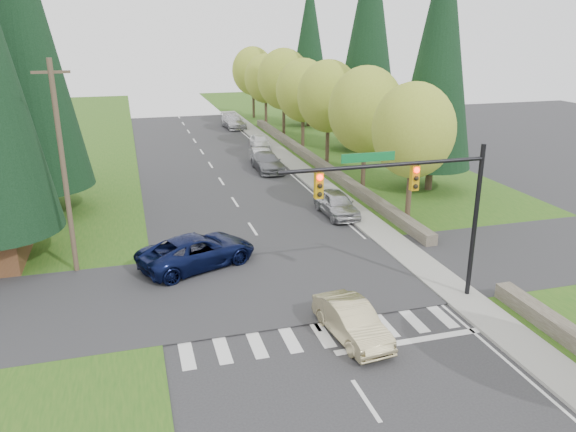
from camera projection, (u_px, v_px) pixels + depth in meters
name	position (u px, v px, depth m)	size (l,w,h in m)	color
ground	(354.00, 382.00, 18.75)	(120.00, 120.00, 0.00)	#28282B
grass_east	(416.00, 191.00, 40.33)	(14.00, 110.00, 0.06)	#265216
grass_west	(24.00, 224.00, 33.55)	(14.00, 110.00, 0.06)	#265216
cross_street	(288.00, 282.00, 26.03)	(120.00, 8.00, 0.10)	#28282B
sidewalk_east	(326.00, 189.00, 40.55)	(1.80, 80.00, 0.13)	gray
curb_east	(315.00, 190.00, 40.33)	(0.20, 80.00, 0.13)	gray
stone_wall_north	(314.00, 160.00, 48.18)	(0.70, 40.00, 0.70)	#4C4438
traffic_signal	(417.00, 193.00, 22.38)	(8.70, 0.37, 6.80)	black
utility_pole	(63.00, 168.00, 25.53)	(1.60, 0.24, 10.00)	#473828
decid_tree_0	(413.00, 131.00, 32.09)	(4.80, 4.80, 8.37)	#38281C
decid_tree_1	(366.00, 110.00, 38.42)	(5.20, 5.20, 8.80)	#38281C
decid_tree_2	(328.00, 96.00, 44.69)	(5.00, 5.00, 8.82)	#38281C
decid_tree_3	(303.00, 90.00, 51.17)	(5.00, 5.00, 8.55)	#38281C
decid_tree_4	(284.00, 79.00, 57.44)	(5.40, 5.40, 9.18)	#38281C
decid_tree_5	(266.00, 79.00, 63.92)	(4.80, 4.80, 8.30)	#38281C
decid_tree_6	(253.00, 71.00, 70.21)	(5.20, 5.20, 8.86)	#38281C
conifer_w_c	(18.00, 26.00, 31.99)	(6.46, 6.46, 20.80)	#38281C
conifer_w_e	(3.00, 41.00, 37.25)	(5.78, 5.78, 18.80)	#38281C
conifer_e_a	(440.00, 49.00, 37.44)	(5.44, 5.44, 17.80)	#38281C
conifer_e_b	(369.00, 31.00, 50.12)	(6.12, 6.12, 19.80)	#38281C
conifer_e_c	(309.00, 44.00, 63.08)	(5.10, 5.10, 16.80)	#38281C
sedan_champagne	(352.00, 321.00, 21.24)	(1.46, 4.19, 1.38)	#CDBD88
suv_navy	(197.00, 251.00, 27.52)	(2.69, 5.84, 1.62)	#0B1238
parked_car_a	(337.00, 204.00, 34.99)	(1.80, 4.47, 1.52)	#AAABAF
parked_car_b	(267.00, 162.00, 45.79)	(2.03, 4.99, 1.45)	slate
parked_car_c	(261.00, 157.00, 47.79)	(1.45, 4.16, 1.37)	#B1B2B7
parked_car_d	(260.00, 142.00, 53.93)	(1.62, 4.03, 1.37)	white
parked_car_e	(233.00, 122.00, 64.81)	(2.11, 5.18, 1.50)	silver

